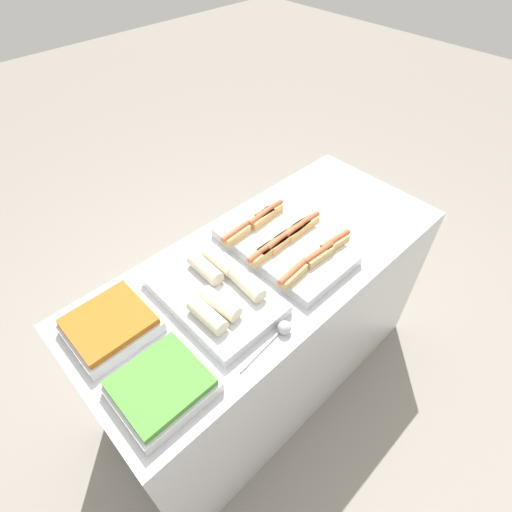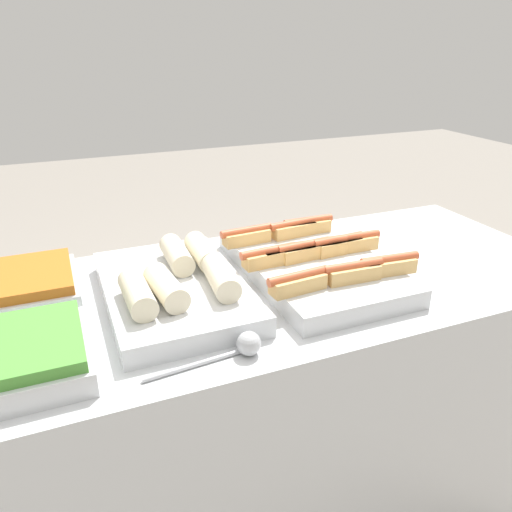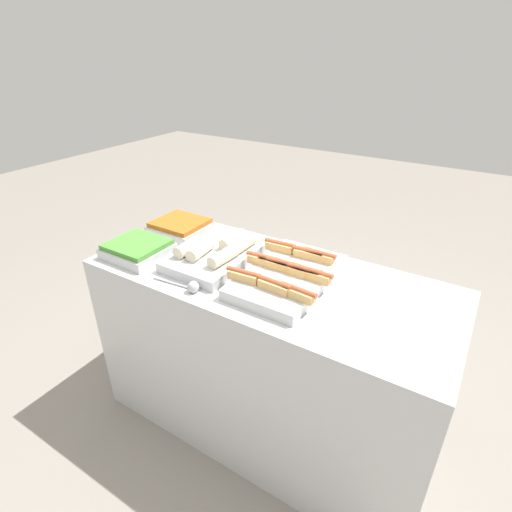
% 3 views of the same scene
% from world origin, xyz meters
% --- Properties ---
extents(ground_plane, '(12.00, 12.00, 0.00)m').
position_xyz_m(ground_plane, '(0.00, 0.00, 0.00)').
color(ground_plane, gray).
extents(counter, '(1.65, 0.71, 0.93)m').
position_xyz_m(counter, '(0.00, 0.00, 0.46)').
color(counter, silver).
rests_on(counter, ground_plane).
extents(tray_hotdogs, '(0.41, 0.55, 0.10)m').
position_xyz_m(tray_hotdogs, '(0.10, -0.00, 0.97)').
color(tray_hotdogs, silver).
rests_on(tray_hotdogs, counter).
extents(tray_wraps, '(0.32, 0.50, 0.11)m').
position_xyz_m(tray_wraps, '(-0.28, -0.00, 0.97)').
color(tray_wraps, silver).
rests_on(tray_wraps, counter).
extents(tray_side_front, '(0.28, 0.26, 0.07)m').
position_xyz_m(tray_side_front, '(-0.63, -0.17, 0.96)').
color(tray_side_front, silver).
rests_on(tray_side_front, counter).
extents(tray_side_back, '(0.28, 0.26, 0.07)m').
position_xyz_m(tray_side_back, '(-0.63, 0.14, 0.96)').
color(tray_side_back, silver).
rests_on(tray_side_back, counter).
extents(serving_spoon_near, '(0.24, 0.05, 0.05)m').
position_xyz_m(serving_spoon_near, '(-0.21, -0.28, 0.95)').
color(serving_spoon_near, '#B2B5BA').
rests_on(serving_spoon_near, counter).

